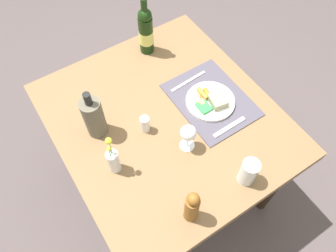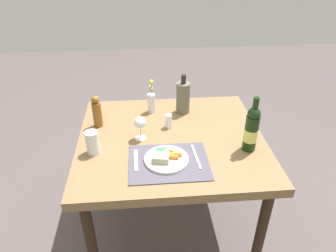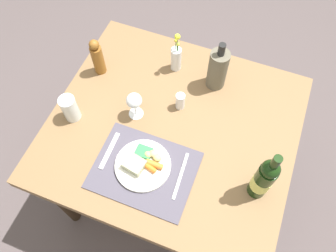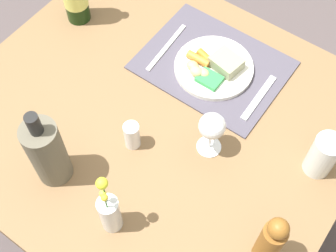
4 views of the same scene
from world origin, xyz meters
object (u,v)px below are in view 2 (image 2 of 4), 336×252
object	(u,v)px
dinner_plate	(166,158)
pepper_mill	(97,112)
cooler_bottle	(183,97)
wine_bottle	(251,129)
dining_table	(171,148)
wine_glass	(140,124)
salt_shaker	(169,121)
fork	(136,160)
knife	(196,157)
flower_vase	(151,102)
water_tumbler	(93,144)

from	to	relation	value
dinner_plate	pepper_mill	distance (m)	0.57
cooler_bottle	pepper_mill	size ratio (longest dim) A/B	1.30
wine_bottle	cooler_bottle	xyz separation A→B (m)	(-0.32, 0.46, -0.02)
dining_table	wine_glass	xyz separation A→B (m)	(-0.18, -0.00, 0.19)
cooler_bottle	salt_shaker	bearing A→B (deg)	-121.33
wine_bottle	pepper_mill	size ratio (longest dim) A/B	1.56
wine_glass	salt_shaker	bearing A→B (deg)	33.70
dining_table	fork	world-z (taller)	fork
dining_table	wine_bottle	distance (m)	0.51
knife	salt_shaker	size ratio (longest dim) A/B	2.40
dinner_plate	dining_table	bearing A→B (deg)	77.80
pepper_mill	wine_glass	bearing A→B (deg)	-33.12
salt_shaker	wine_glass	bearing A→B (deg)	-146.30
knife	flower_vase	size ratio (longest dim) A/B	0.89
cooler_bottle	flower_vase	distance (m)	0.22
water_tumbler	flower_vase	xyz separation A→B (m)	(0.34, 0.44, 0.02)
dinner_plate	wine_glass	distance (m)	0.27
wine_glass	salt_shaker	xyz separation A→B (m)	(0.18, 0.12, -0.06)
water_tumbler	dining_table	bearing A→B (deg)	14.53
salt_shaker	dining_table	bearing A→B (deg)	-87.10
knife	cooler_bottle	world-z (taller)	cooler_bottle
knife	wine_glass	size ratio (longest dim) A/B	1.44
wine_glass	cooler_bottle	bearing A→B (deg)	46.39
wine_glass	wine_bottle	distance (m)	0.63
knife	wine_bottle	distance (m)	0.34
wine_bottle	pepper_mill	distance (m)	0.94
dinner_plate	knife	distance (m)	0.17
fork	water_tumbler	bearing A→B (deg)	155.52
dining_table	salt_shaker	world-z (taller)	salt_shaker
knife	flower_vase	bearing A→B (deg)	108.91
dinner_plate	knife	world-z (taller)	dinner_plate
wine_glass	water_tumbler	world-z (taller)	wine_glass
knife	water_tumbler	size ratio (longest dim) A/B	1.57
salt_shaker	pepper_mill	distance (m)	0.45
knife	salt_shaker	world-z (taller)	salt_shaker
salt_shaker	fork	bearing A→B (deg)	-121.98
dinner_plate	water_tumbler	world-z (taller)	water_tumbler
wine_bottle	salt_shaker	size ratio (longest dim) A/B	3.68
dining_table	dinner_plate	distance (m)	0.26
dinner_plate	wine_glass	world-z (taller)	wine_glass
fork	cooler_bottle	size ratio (longest dim) A/B	0.67
flower_vase	cooler_bottle	bearing A→B (deg)	-6.00
dining_table	fork	bearing A→B (deg)	-134.22
fork	salt_shaker	size ratio (longest dim) A/B	2.04
water_tumbler	pepper_mill	bearing A→B (deg)	90.25
knife	pepper_mill	distance (m)	0.69
wine_bottle	water_tumbler	xyz separation A→B (m)	(-0.88, 0.04, -0.07)
dining_table	water_tumbler	size ratio (longest dim) A/B	8.17
dining_table	pepper_mill	bearing A→B (deg)	159.33
pepper_mill	salt_shaker	bearing A→B (deg)	-7.30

